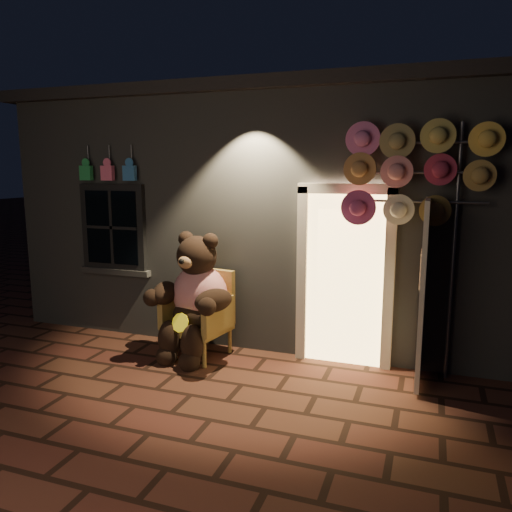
% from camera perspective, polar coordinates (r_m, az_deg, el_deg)
% --- Properties ---
extents(ground, '(60.00, 60.00, 0.00)m').
position_cam_1_polar(ground, '(5.51, -7.49, -15.47)').
color(ground, '#4C2A1D').
rests_on(ground, ground).
extents(shop_building, '(7.30, 5.95, 3.51)m').
position_cam_1_polar(shop_building, '(8.74, 4.24, 5.84)').
color(shop_building, slate).
rests_on(shop_building, ground).
extents(wicker_armchair, '(0.84, 0.79, 1.08)m').
position_cam_1_polar(wicker_armchair, '(6.45, -6.27, -6.49)').
color(wicker_armchair, '#B18E44').
rests_on(wicker_armchair, ground).
extents(teddy_bear, '(1.16, 0.99, 1.62)m').
position_cam_1_polar(teddy_bear, '(6.28, -6.99, -4.77)').
color(teddy_bear, red).
rests_on(teddy_bear, ground).
extents(hat_rack, '(1.62, 0.22, 2.87)m').
position_cam_1_polar(hat_rack, '(5.70, 17.65, 9.12)').
color(hat_rack, '#59595E').
rests_on(hat_rack, ground).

